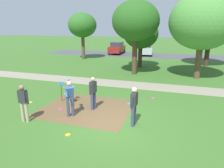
% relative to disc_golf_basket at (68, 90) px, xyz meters
% --- Properties ---
extents(ground_plane, '(160.00, 160.00, 0.00)m').
position_rel_disc_golf_basket_xyz_m(ground_plane, '(3.12, -1.81, -0.75)').
color(ground_plane, '#3D6B28').
extents(dirt_tee_pad, '(4.57, 3.92, 0.01)m').
position_rel_disc_golf_basket_xyz_m(dirt_tee_pad, '(1.32, -0.46, -0.75)').
color(dirt_tee_pad, brown).
rests_on(dirt_tee_pad, ground).
extents(disc_golf_basket, '(0.98, 0.58, 1.39)m').
position_rel_disc_golf_basket_xyz_m(disc_golf_basket, '(0.00, 0.00, 0.00)').
color(disc_golf_basket, '#9E9EA3').
rests_on(disc_golf_basket, ground).
extents(player_foreground_watching, '(0.42, 0.48, 1.71)m').
position_rel_disc_golf_basket_xyz_m(player_foreground_watching, '(4.04, -1.58, 0.21)').
color(player_foreground_watching, '#384260').
rests_on(player_foreground_watching, ground).
extents(player_throwing, '(0.57, 1.14, 1.71)m').
position_rel_disc_golf_basket_xyz_m(player_throwing, '(1.00, -1.56, 0.23)').
color(player_throwing, '#384260').
rests_on(player_throwing, ground).
extents(player_waiting_left, '(0.48, 0.41, 1.71)m').
position_rel_disc_golf_basket_xyz_m(player_waiting_left, '(-0.65, -2.71, 0.21)').
color(player_waiting_left, tan).
rests_on(player_waiting_left, ground).
extents(player_waiting_right, '(0.43, 0.49, 1.71)m').
position_rel_disc_golf_basket_xyz_m(player_waiting_right, '(1.69, -0.45, 0.21)').
color(player_waiting_right, '#384260').
rests_on(player_waiting_right, ground).
extents(frisbee_near_basket, '(0.20, 0.20, 0.02)m').
position_rel_disc_golf_basket_xyz_m(frisbee_near_basket, '(0.11, -1.04, -0.74)').
color(frisbee_near_basket, '#E53D99').
rests_on(frisbee_near_basket, ground).
extents(frisbee_by_tee, '(0.22, 0.22, 0.02)m').
position_rel_disc_golf_basket_xyz_m(frisbee_by_tee, '(4.41, 2.20, -0.74)').
color(frisbee_by_tee, '#E53D99').
rests_on(frisbee_by_tee, ground).
extents(frisbee_mid_grass, '(0.21, 0.21, 0.02)m').
position_rel_disc_golf_basket_xyz_m(frisbee_mid_grass, '(1.76, -3.19, -0.74)').
color(frisbee_mid_grass, gold).
rests_on(frisbee_mid_grass, ground).
extents(frisbee_far_left, '(0.25, 0.25, 0.02)m').
position_rel_disc_golf_basket_xyz_m(frisbee_far_left, '(-2.08, -0.68, -0.74)').
color(frisbee_far_left, gold).
rests_on(frisbee_far_left, ground).
extents(tree_near_left, '(4.02, 4.02, 6.31)m').
position_rel_disc_golf_basket_xyz_m(tree_near_left, '(1.99, 8.27, 3.81)').
color(tree_near_left, '#4C3823').
rests_on(tree_near_left, ground).
extents(tree_near_right, '(5.16, 5.16, 6.72)m').
position_rel_disc_golf_basket_xyz_m(tree_near_right, '(7.25, 8.33, 3.75)').
color(tree_near_right, brown).
rests_on(tree_near_right, ground).
extents(tree_mid_left, '(5.13, 5.13, 6.79)m').
position_rel_disc_golf_basket_xyz_m(tree_mid_left, '(8.62, 14.68, 3.84)').
color(tree_mid_left, '#422D1E').
rests_on(tree_mid_left, ground).
extents(tree_mid_center, '(3.53, 3.53, 4.93)m').
position_rel_disc_golf_basket_xyz_m(tree_mid_center, '(1.85, 11.80, 2.65)').
color(tree_mid_center, '#422D1E').
rests_on(tree_mid_center, ground).
extents(tree_mid_right, '(3.61, 3.61, 5.87)m').
position_rel_disc_golf_basket_xyz_m(tree_mid_right, '(-6.27, 15.04, 3.54)').
color(tree_mid_right, brown).
rests_on(tree_mid_right, ground).
extents(parking_lot_strip, '(36.00, 6.00, 0.01)m').
position_rel_disc_golf_basket_xyz_m(parking_lot_strip, '(3.12, 21.39, -0.75)').
color(parking_lot_strip, '#4C4C51').
rests_on(parking_lot_strip, ground).
extents(parked_car_leftmost, '(2.05, 4.24, 1.84)m').
position_rel_disc_golf_basket_xyz_m(parked_car_leftmost, '(-3.60, 21.61, 0.17)').
color(parked_car_leftmost, maroon).
rests_on(parked_car_leftmost, ground).
extents(parked_car_center_left, '(2.57, 4.47, 1.84)m').
position_rel_disc_golf_basket_xyz_m(parked_car_center_left, '(0.86, 21.50, 0.17)').
color(parked_car_center_left, '#B2B7BC').
rests_on(parked_car_center_left, ground).
extents(gravel_path, '(40.00, 1.92, 0.00)m').
position_rel_disc_golf_basket_xyz_m(gravel_path, '(3.12, 4.68, -0.75)').
color(gravel_path, gray).
rests_on(gravel_path, ground).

